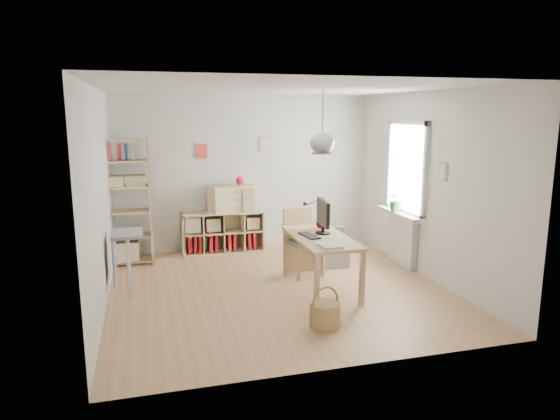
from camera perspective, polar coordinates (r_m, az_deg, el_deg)
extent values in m
plane|color=tan|center=(6.97, -0.15, -9.01)|extent=(4.50, 4.50, 0.00)
plane|color=white|center=(8.80, -3.97, 4.24)|extent=(4.50, 0.00, 4.50)
plane|color=white|center=(4.53, 7.26, -2.31)|extent=(4.50, 0.00, 4.50)
plane|color=white|center=(6.43, -19.92, 1.08)|extent=(0.00, 4.50, 4.50)
plane|color=white|center=(7.52, 16.65, 2.64)|extent=(0.00, 4.50, 4.50)
plane|color=silver|center=(6.55, -0.16, 13.77)|extent=(4.50, 4.50, 0.00)
cylinder|color=black|center=(6.57, 4.91, 10.75)|extent=(0.01, 0.01, 0.68)
ellipsoid|color=silver|center=(6.58, 4.86, 7.62)|extent=(0.32, 0.32, 0.27)
cube|color=white|center=(8.00, 14.39, 4.68)|extent=(0.03, 1.00, 1.30)
cube|color=silver|center=(7.53, 16.24, 4.21)|extent=(0.06, 0.08, 1.46)
cube|color=silver|center=(8.46, 12.44, 5.10)|extent=(0.06, 0.08, 1.46)
cube|color=silver|center=(7.95, 14.47, 9.63)|extent=(0.06, 1.16, 0.08)
cube|color=silver|center=(8.09, 14.00, -0.18)|extent=(0.06, 1.16, 0.08)
cube|color=silver|center=(8.18, 13.73, -3.34)|extent=(0.10, 0.80, 0.80)
cube|color=silver|center=(8.06, 13.56, -0.41)|extent=(0.22, 1.20, 0.06)
cube|color=tan|center=(6.77, 4.68, -3.17)|extent=(0.70, 1.50, 0.04)
cube|color=tan|center=(6.15, 4.20, -8.29)|extent=(0.06, 0.06, 0.71)
cube|color=tan|center=(7.42, 0.61, -4.85)|extent=(0.06, 0.06, 0.71)
cube|color=tan|center=(6.37, 9.35, -7.74)|extent=(0.06, 0.06, 0.71)
cube|color=tan|center=(7.60, 4.98, -4.51)|extent=(0.06, 0.06, 0.71)
cube|color=beige|center=(8.78, -6.48, -4.71)|extent=(1.40, 0.38, 0.03)
cube|color=beige|center=(8.62, -6.58, -0.29)|extent=(1.40, 0.38, 0.03)
cube|color=beige|center=(8.62, -11.03, -2.77)|extent=(0.03, 0.38, 0.72)
cube|color=beige|center=(8.82, -2.12, -2.26)|extent=(0.03, 0.38, 0.72)
cube|color=beige|center=(8.87, -6.70, -2.26)|extent=(1.40, 0.02, 0.72)
cube|color=maroon|center=(8.69, -10.31, -3.80)|extent=(0.06, 0.26, 0.30)
cube|color=maroon|center=(8.70, -9.72, -3.76)|extent=(0.05, 0.26, 0.30)
cube|color=maroon|center=(8.70, -9.19, -3.73)|extent=(0.05, 0.26, 0.30)
cube|color=maroon|center=(8.72, -7.95, -3.66)|extent=(0.05, 0.26, 0.30)
cube|color=maroon|center=(8.73, -7.37, -3.63)|extent=(0.05, 0.26, 0.30)
cube|color=maroon|center=(8.77, -5.87, -3.54)|extent=(0.06, 0.26, 0.30)
cube|color=maroon|center=(8.78, -5.29, -3.50)|extent=(0.06, 0.26, 0.30)
cube|color=maroon|center=(8.83, -3.63, -3.40)|extent=(0.06, 0.26, 0.30)
cube|color=maroon|center=(8.85, -3.06, -3.36)|extent=(0.05, 0.26, 0.30)
cube|color=tan|center=(8.27, -19.91, 0.71)|extent=(0.04, 0.38, 2.00)
cube|color=tan|center=(8.24, -14.64, 0.98)|extent=(0.04, 0.38, 2.00)
cube|color=tan|center=(8.46, -16.91, -5.50)|extent=(0.76, 0.38, 0.03)
cube|color=tan|center=(8.35, -17.07, -2.87)|extent=(0.76, 0.38, 0.03)
cube|color=tan|center=(8.27, -17.22, -0.18)|extent=(0.76, 0.38, 0.03)
cube|color=tan|center=(8.21, -17.38, 2.56)|extent=(0.76, 0.38, 0.03)
cube|color=tan|center=(8.16, -17.54, 5.34)|extent=(0.76, 0.38, 0.03)
cube|color=tan|center=(8.14, -17.68, 7.65)|extent=(0.76, 0.38, 0.03)
cube|color=navy|center=(8.16, -19.57, 6.24)|extent=(0.04, 0.18, 0.26)
cube|color=maroon|center=(8.16, -19.01, 6.27)|extent=(0.04, 0.18, 0.26)
cube|color=beige|center=(8.15, -18.45, 6.31)|extent=(0.04, 0.18, 0.26)
cube|color=maroon|center=(8.15, -17.88, 6.34)|extent=(0.04, 0.18, 0.26)
cube|color=navy|center=(8.15, -17.18, 6.38)|extent=(0.04, 0.18, 0.26)
cube|color=beige|center=(8.14, -16.47, 6.42)|extent=(0.04, 0.18, 0.26)
cube|color=gray|center=(6.85, -17.08, -2.60)|extent=(0.40, 0.55, 0.04)
cylinder|color=silver|center=(6.75, -16.93, -6.49)|extent=(0.03, 0.03, 0.82)
cylinder|color=silver|center=(7.17, -16.84, -5.46)|extent=(0.03, 0.03, 0.82)
cube|color=gray|center=(6.95, -18.41, -5.32)|extent=(0.02, 0.50, 0.62)
cube|color=gray|center=(7.42, 2.79, -3.59)|extent=(0.57, 0.57, 0.07)
cube|color=tan|center=(7.22, 2.13, -6.26)|extent=(0.05, 0.05, 0.48)
cube|color=tan|center=(7.57, 0.64, -5.43)|extent=(0.05, 0.05, 0.48)
cube|color=tan|center=(7.42, 4.95, -5.82)|extent=(0.05, 0.05, 0.48)
cube|color=tan|center=(7.76, 3.37, -5.04)|extent=(0.05, 0.05, 0.48)
cube|color=tan|center=(7.54, 2.01, -1.36)|extent=(0.48, 0.13, 0.44)
cylinder|color=#9B7B46|center=(5.79, 5.17, -11.83)|extent=(0.34, 0.34, 0.28)
torus|color=#9B7B46|center=(5.73, 5.20, -10.34)|extent=(0.34, 0.11, 0.35)
cube|color=#AFAFAB|center=(8.05, 5.76, -6.22)|extent=(0.60, 0.46, 0.02)
cube|color=#AFAFAB|center=(7.97, 3.93, -5.38)|extent=(0.09, 0.37, 0.28)
cube|color=#AFAFAB|center=(8.06, 7.61, -5.26)|extent=(0.09, 0.37, 0.28)
cube|color=#AFAFAB|center=(7.84, 6.01, -5.69)|extent=(0.53, 0.12, 0.28)
cube|color=#AFAFAB|center=(8.17, 5.55, -4.98)|extent=(0.53, 0.12, 0.28)
cube|color=#AFAFAB|center=(8.26, 5.39, -2.94)|extent=(0.56, 0.27, 0.35)
sphere|color=yellow|center=(7.91, 4.93, -5.02)|extent=(0.12, 0.12, 0.12)
sphere|color=#1876AE|center=(8.05, 6.38, -4.77)|extent=(0.12, 0.12, 0.12)
sphere|color=#B52F16|center=(7.97, 5.68, -4.92)|extent=(0.12, 0.12, 0.12)
sphere|color=green|center=(7.95, 6.94, -4.99)|extent=(0.12, 0.12, 0.12)
cylinder|color=black|center=(6.92, 4.91, -2.62)|extent=(0.21, 0.21, 0.02)
cylinder|color=black|center=(6.90, 4.92, -2.15)|extent=(0.05, 0.05, 0.10)
cube|color=black|center=(6.86, 4.95, -0.32)|extent=(0.10, 0.54, 0.35)
cube|color=black|center=(6.75, 3.36, -2.93)|extent=(0.21, 0.42, 0.02)
cylinder|color=black|center=(7.46, 4.93, -1.56)|extent=(0.05, 0.05, 0.03)
cylinder|color=black|center=(7.42, 4.95, -0.25)|extent=(0.01, 0.01, 0.35)
cone|color=black|center=(7.22, 2.99, 0.72)|extent=(0.09, 0.06, 0.08)
sphere|color=#500A10|center=(7.20, 4.71, -1.58)|extent=(0.14, 0.14, 0.14)
cube|color=silver|center=(6.26, 5.73, -4.04)|extent=(0.26, 0.32, 0.03)
cube|color=beige|center=(8.60, -5.46, 1.33)|extent=(0.85, 0.55, 0.45)
ellipsoid|color=#A30D17|center=(8.58, -4.62, 3.36)|extent=(0.13, 0.13, 0.16)
imported|color=#255A21|center=(8.11, 13.13, 1.16)|extent=(0.40, 0.38, 0.35)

